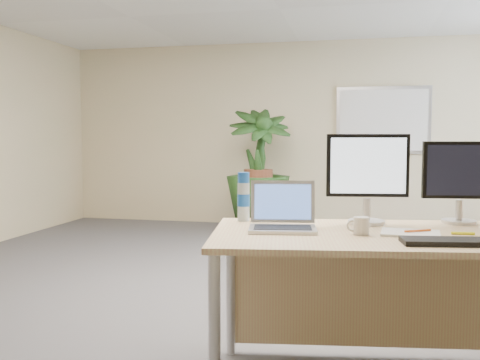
% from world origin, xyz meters
% --- Properties ---
extents(floor, '(8.00, 8.00, 0.00)m').
position_xyz_m(floor, '(0.00, 0.00, 0.00)').
color(floor, '#4D4C52').
rests_on(floor, ground).
extents(back_wall, '(7.00, 0.04, 2.70)m').
position_xyz_m(back_wall, '(0.00, 4.00, 1.35)').
color(back_wall, beige).
rests_on(back_wall, floor).
extents(whiteboard, '(1.30, 0.04, 0.95)m').
position_xyz_m(whiteboard, '(1.20, 3.97, 1.55)').
color(whiteboard, '#B4B4B9').
rests_on(whiteboard, back_wall).
extents(desk, '(2.24, 1.19, 0.82)m').
position_xyz_m(desk, '(1.18, -0.96, 0.64)').
color(desk, tan).
rests_on(desk, floor).
extents(floor_plant, '(1.11, 1.11, 1.50)m').
position_xyz_m(floor_plant, '(-0.47, 3.33, 0.75)').
color(floor_plant, '#143613').
rests_on(floor_plant, floor).
extents(monitor_left, '(0.45, 0.20, 0.50)m').
position_xyz_m(monitor_left, '(0.92, -0.83, 1.11)').
color(monitor_left, silver).
rests_on(monitor_left, desk).
extents(monitor_right, '(0.42, 0.19, 0.46)m').
position_xyz_m(monitor_right, '(1.43, -0.70, 1.08)').
color(monitor_right, silver).
rests_on(monitor_right, desk).
extents(laptop, '(0.39, 0.35, 0.25)m').
position_xyz_m(laptop, '(0.49, -1.10, 0.88)').
color(laptop, '#BABBBF').
rests_on(laptop, desk).
extents(keyboard, '(0.46, 0.21, 0.02)m').
position_xyz_m(keyboard, '(1.29, -1.34, 0.83)').
color(keyboard, black).
rests_on(keyboard, desk).
extents(coffee_mug, '(0.11, 0.08, 0.09)m').
position_xyz_m(coffee_mug, '(0.89, -1.18, 0.86)').
color(coffee_mug, silver).
rests_on(coffee_mug, desk).
extents(spiral_notebook, '(0.30, 0.23, 0.01)m').
position_xyz_m(spiral_notebook, '(1.13, -1.12, 0.82)').
color(spiral_notebook, silver).
rests_on(spiral_notebook, desk).
extents(orange_pen, '(0.13, 0.08, 0.01)m').
position_xyz_m(orange_pen, '(1.17, -1.12, 0.84)').
color(orange_pen, orange).
rests_on(orange_pen, spiral_notebook).
extents(yellow_highlighter, '(0.11, 0.02, 0.01)m').
position_xyz_m(yellow_highlighter, '(1.39, -1.08, 0.83)').
color(yellow_highlighter, '#FFFE1A').
rests_on(yellow_highlighter, desk).
extents(water_bottle, '(0.07, 0.07, 0.28)m').
position_xyz_m(water_bottle, '(0.23, -0.88, 0.95)').
color(water_bottle, silver).
rests_on(water_bottle, desk).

